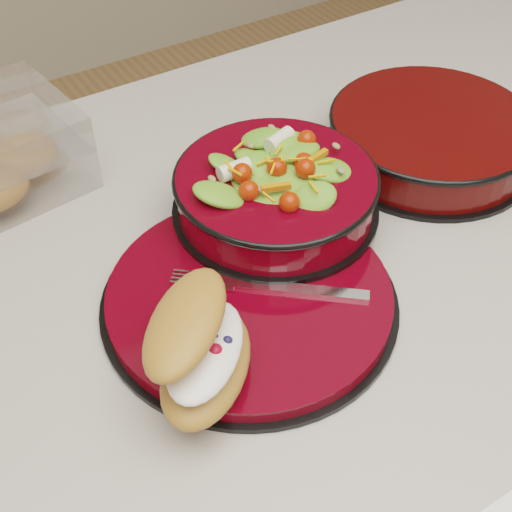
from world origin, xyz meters
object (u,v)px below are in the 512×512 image
salad_bowl (276,186)px  island_counter (347,406)px  croissant (201,347)px  fork (273,287)px  extra_bowl (431,135)px  dinner_plate (251,298)px

salad_bowl → island_counter: bearing=-5.1°
croissant → fork: size_ratio=1.08×
fork → extra_bowl: 0.31m
fork → extra_bowl: (0.29, 0.10, 0.01)m
fork → extra_bowl: size_ratio=0.56×
island_counter → salad_bowl: bearing=174.9°
island_counter → extra_bowl: extra_bowl is taller
extra_bowl → island_counter: bearing=-165.9°
salad_bowl → extra_bowl: (0.23, 0.01, -0.03)m
fork → salad_bowl: bearing=5.9°
salad_bowl → croissant: (-0.17, -0.15, 0.00)m
extra_bowl → fork: bearing=-160.3°
salad_bowl → extra_bowl: bearing=2.5°
island_counter → fork: size_ratio=8.65×
dinner_plate → croissant: 0.12m
dinner_plate → salad_bowl: salad_bowl is taller
island_counter → croissant: (-0.31, -0.14, 0.50)m
island_counter → salad_bowl: (-0.14, 0.01, 0.50)m
dinner_plate → fork: (0.02, -0.01, 0.01)m
salad_bowl → croissant: bearing=-138.9°
dinner_plate → island_counter: bearing=18.2°
island_counter → croissant: croissant is taller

